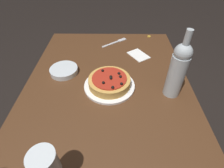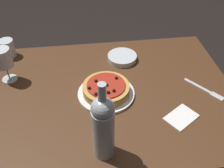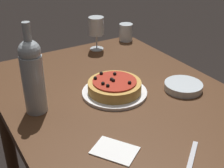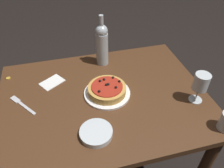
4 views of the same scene
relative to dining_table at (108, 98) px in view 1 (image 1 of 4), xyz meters
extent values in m
plane|color=black|center=(0.00, 0.00, -0.63)|extent=(14.00, 14.00, 0.00)
cube|color=#4C2D19|center=(0.00, 0.00, 0.09)|extent=(1.11, 0.83, 0.03)
cylinder|color=#4C2D19|center=(0.49, 0.36, -0.28)|extent=(0.06, 0.06, 0.71)
cylinder|color=#4C2D19|center=(0.49, -0.36, -0.28)|extent=(0.06, 0.06, 0.71)
cylinder|color=white|center=(-0.02, -0.01, 0.11)|extent=(0.25, 0.25, 0.01)
cylinder|color=gold|center=(-0.02, -0.01, 0.14)|extent=(0.20, 0.20, 0.04)
cylinder|color=#A82819|center=(-0.02, -0.01, 0.16)|extent=(0.17, 0.17, 0.01)
sphere|color=black|center=(-0.07, -0.07, 0.17)|extent=(0.01, 0.01, 0.01)
sphere|color=black|center=(-0.03, -0.02, 0.17)|extent=(0.01, 0.01, 0.01)
sphere|color=black|center=(0.03, 0.03, 0.17)|extent=(0.01, 0.01, 0.01)
sphere|color=black|center=(-0.02, -0.02, 0.17)|extent=(0.01, 0.01, 0.01)
sphere|color=black|center=(-0.06, 0.02, 0.17)|extent=(0.01, 0.01, 0.01)
sphere|color=black|center=(0.01, -0.05, 0.17)|extent=(0.01, 0.01, 0.01)
sphere|color=black|center=(-0.09, -0.03, 0.17)|extent=(0.01, 0.01, 0.01)
sphere|color=black|center=(-0.02, -0.06, 0.17)|extent=(0.01, 0.01, 0.01)
cylinder|color=silver|center=(-0.46, 0.15, 0.23)|extent=(0.08, 0.08, 0.09)
cylinder|color=#B2BCC1|center=(-0.06, -0.30, 0.21)|extent=(0.08, 0.08, 0.21)
sphere|color=#B2BCC1|center=(-0.06, -0.30, 0.33)|extent=(0.07, 0.07, 0.07)
cylinder|color=#B2BCC1|center=(-0.06, -0.30, 0.39)|extent=(0.03, 0.03, 0.08)
cylinder|color=silver|center=(0.09, 0.24, 0.12)|extent=(0.15, 0.15, 0.03)
cube|color=silver|center=(0.40, -0.01, 0.11)|extent=(0.09, 0.12, 0.00)
cube|color=silver|center=(0.46, -0.09, 0.11)|extent=(0.06, 0.06, 0.00)
cube|color=white|center=(0.26, -0.18, 0.11)|extent=(0.15, 0.14, 0.00)
cylinder|color=gold|center=(0.51, -0.28, 0.11)|extent=(0.02, 0.02, 0.01)
camera|label=1|loc=(-0.66, -0.03, 0.70)|focal=28.00mm
camera|label=2|loc=(-0.11, -0.85, 0.90)|focal=42.00mm
camera|label=3|loc=(0.86, -0.55, 0.71)|focal=50.00mm
camera|label=4|loc=(0.17, 0.83, 0.92)|focal=35.00mm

